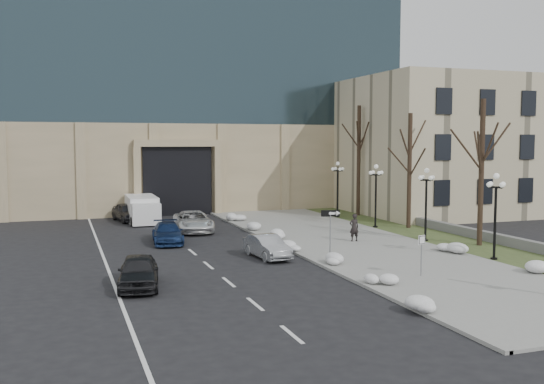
{
  "coord_description": "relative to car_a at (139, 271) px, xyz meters",
  "views": [
    {
      "loc": [
        -13.67,
        -20.41,
        6.43
      ],
      "look_at": [
        -2.02,
        12.74,
        3.5
      ],
      "focal_mm": 40.0,
      "sensor_mm": 36.0,
      "label": 1
    }
  ],
  "objects": [
    {
      "name": "tree_near",
      "position": [
        21.01,
        3.68,
        5.1
      ],
      "size": [
        3.2,
        3.2,
        9.0
      ],
      "color": "black",
      "rests_on": "ground"
    },
    {
      "name": "one_way_sign",
      "position": [
        10.5,
        2.27,
        1.59
      ],
      "size": [
        1.04,
        0.41,
        2.81
      ],
      "rotation": [
        0.0,
        0.0,
        -0.22
      ],
      "color": "slate",
      "rests_on": "ground"
    },
    {
      "name": "snow_clump_g",
      "position": [
        9.92,
        19.18,
        -0.42
      ],
      "size": [
        1.1,
        1.6,
        0.36
      ],
      "primitive_type": "ellipsoid",
      "color": "white",
      "rests_on": "sidewalk"
    },
    {
      "name": "pedestrian",
      "position": [
        14.38,
        7.46,
        0.27
      ],
      "size": [
        0.64,
        0.42,
        1.75
      ],
      "primitive_type": "imported",
      "rotation": [
        0.0,
        0.0,
        3.15
      ],
      "color": "black",
      "rests_on": "sidewalk"
    },
    {
      "name": "snow_clump_f",
      "position": [
        9.63,
        13.88,
        -0.42
      ],
      "size": [
        1.1,
        1.6,
        0.36
      ],
      "primitive_type": "ellipsoid",
      "color": "white",
      "rests_on": "sidewalk"
    },
    {
      "name": "car_d",
      "position": [
        5.75,
        15.65,
        0.02
      ],
      "size": [
        2.83,
        5.49,
        1.48
      ],
      "primitive_type": "imported",
      "rotation": [
        0.0,
        0.0,
        -0.07
      ],
      "color": "silver",
      "rests_on": "ground"
    },
    {
      "name": "car_b",
      "position": [
        7.55,
        4.55,
        -0.08
      ],
      "size": [
        1.76,
        4.03,
        1.29
      ],
      "primitive_type": "imported",
      "rotation": [
        0.0,
        0.0,
        0.1
      ],
      "color": "#999CA0",
      "rests_on": "ground"
    },
    {
      "name": "snow_clump_c",
      "position": [
        9.97,
        1.07,
        -0.42
      ],
      "size": [
        1.1,
        1.6,
        0.36
      ],
      "primitive_type": "ellipsoid",
      "color": "white",
      "rests_on": "sidewalk"
    },
    {
      "name": "car_a",
      "position": [
        0.0,
        0.0,
        0.0
      ],
      "size": [
        2.33,
        4.46,
        1.45
      ],
      "primitive_type": "imported",
      "rotation": [
        0.0,
        0.0,
        -0.15
      ],
      "color": "black",
      "rests_on": "ground"
    },
    {
      "name": "lamppost_b",
      "position": [
        18.81,
        6.18,
        2.35
      ],
      "size": [
        1.18,
        1.18,
        4.76
      ],
      "color": "black",
      "rests_on": "ground"
    },
    {
      "name": "lamppost_d",
      "position": [
        18.81,
        19.18,
        2.35
      ],
      "size": [
        1.18,
        1.18,
        4.76
      ],
      "color": "black",
      "rests_on": "ground"
    },
    {
      "name": "snow_clump_h",
      "position": [
        18.38,
        -3.44,
        -0.42
      ],
      "size": [
        1.1,
        1.6,
        0.36
      ],
      "primitive_type": "ellipsoid",
      "color": "white",
      "rests_on": "sidewalk"
    },
    {
      "name": "ground",
      "position": [
        10.51,
        -6.32,
        -0.72
      ],
      "size": [
        160.0,
        160.0,
        0.0
      ],
      "primitive_type": "plane",
      "color": "black",
      "rests_on": "ground"
    },
    {
      "name": "box_truck",
      "position": [
        3.01,
        22.21,
        0.26
      ],
      "size": [
        2.38,
        6.46,
        2.04
      ],
      "rotation": [
        0.0,
        0.0,
        -0.02
      ],
      "color": "silver",
      "rests_on": "ground"
    },
    {
      "name": "tree_far",
      "position": [
        21.01,
        19.68,
        5.43
      ],
      "size": [
        3.2,
        3.2,
        9.5
      ],
      "color": "black",
      "rests_on": "ground"
    },
    {
      "name": "snow_clump_i",
      "position": [
        18.14,
        2.19,
        -0.42
      ],
      "size": [
        1.1,
        1.6,
        0.36
      ],
      "primitive_type": "ellipsoid",
      "color": "white",
      "rests_on": "sidewalk"
    },
    {
      "name": "office_tower",
      "position": [
        8.5,
        37.27,
        17.77
      ],
      "size": [
        40.0,
        24.7,
        36.0
      ],
      "color": "tan",
      "rests_on": "ground"
    },
    {
      "name": "sidewalk",
      "position": [
        14.01,
        7.68,
        -0.66
      ],
      "size": [
        9.0,
        40.0,
        0.12
      ],
      "primitive_type": "cube",
      "color": "gray",
      "rests_on": "ground"
    },
    {
      "name": "lamppost_a",
      "position": [
        18.81,
        -0.32,
        2.35
      ],
      "size": [
        1.18,
        1.18,
        4.76
      ],
      "color": "black",
      "rests_on": "ground"
    },
    {
      "name": "snow_clump_d",
      "position": [
        9.72,
        5.77,
        -0.42
      ],
      "size": [
        1.1,
        1.6,
        0.36
      ],
      "primitive_type": "ellipsoid",
      "color": "white",
      "rests_on": "sidewalk"
    },
    {
      "name": "snow_clump_e",
      "position": [
        10.16,
        9.91,
        -0.42
      ],
      "size": [
        1.1,
        1.6,
        0.36
      ],
      "primitive_type": "ellipsoid",
      "color": "white",
      "rests_on": "sidewalk"
    },
    {
      "name": "snow_clump_b",
      "position": [
        10.21,
        -3.3,
        -0.42
      ],
      "size": [
        1.1,
        1.6,
        0.36
      ],
      "primitive_type": "ellipsoid",
      "color": "white",
      "rests_on": "sidewalk"
    },
    {
      "name": "stone_wall",
      "position": [
        22.51,
        9.68,
        -0.37
      ],
      "size": [
        0.5,
        30.0,
        0.7
      ],
      "primitive_type": "cube",
      "color": "slate",
      "rests_on": "ground"
    },
    {
      "name": "classical_building",
      "position": [
        32.51,
        21.66,
        5.28
      ],
      "size": [
        22.0,
        18.12,
        12.0
      ],
      "color": "#C5B794",
      "rests_on": "ground"
    },
    {
      "name": "curb",
      "position": [
        9.51,
        7.68,
        -0.65
      ],
      "size": [
        0.3,
        40.0,
        0.14
      ],
      "primitive_type": "cube",
      "color": "gray",
      "rests_on": "ground"
    },
    {
      "name": "snow_clump_a",
      "position": [
        9.71,
        -7.74,
        -0.42
      ],
      "size": [
        1.1,
        1.6,
        0.36
      ],
      "primitive_type": "ellipsoid",
      "color": "white",
      "rests_on": "sidewalk"
    },
    {
      "name": "tree_mid",
      "position": [
        21.01,
        11.68,
        4.78
      ],
      "size": [
        3.2,
        3.2,
        8.5
      ],
      "color": "black",
      "rests_on": "ground"
    },
    {
      "name": "car_c",
      "position": [
        3.18,
        11.31,
        -0.07
      ],
      "size": [
        2.27,
        4.64,
        1.3
      ],
      "primitive_type": "imported",
      "rotation": [
        0.0,
        0.0,
        -0.1
      ],
      "color": "navy",
      "rests_on": "ground"
    },
    {
      "name": "grass_strip",
      "position": [
        20.51,
        7.68,
        -0.67
      ],
      "size": [
        4.0,
        40.0,
        0.1
      ],
      "primitive_type": "cube",
      "color": "#354321",
      "rests_on": "ground"
    },
    {
      "name": "lamppost_c",
      "position": [
        18.81,
        12.68,
        2.35
      ],
      "size": [
        1.18,
        1.18,
        4.76
      ],
      "color": "black",
      "rests_on": "ground"
    },
    {
      "name": "car_e",
      "position": [
        1.94,
        23.0,
        0.02
      ],
      "size": [
        2.54,
        4.64,
        1.5
      ],
      "primitive_type": "imported",
      "rotation": [
        0.0,
        0.0,
        0.18
      ],
      "color": "#2E2E33",
      "rests_on": "ground"
    },
    {
      "name": "keep_sign",
      "position": [
        12.78,
        -2.56,
        0.78
      ],
      "size": [
        0.43,
        0.16,
        2.05
      ],
      "rotation": [
        0.0,
        0.0,
        0.28
      ],
      "color": "slate",
      "rests_on": "ground"
    }
  ]
}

